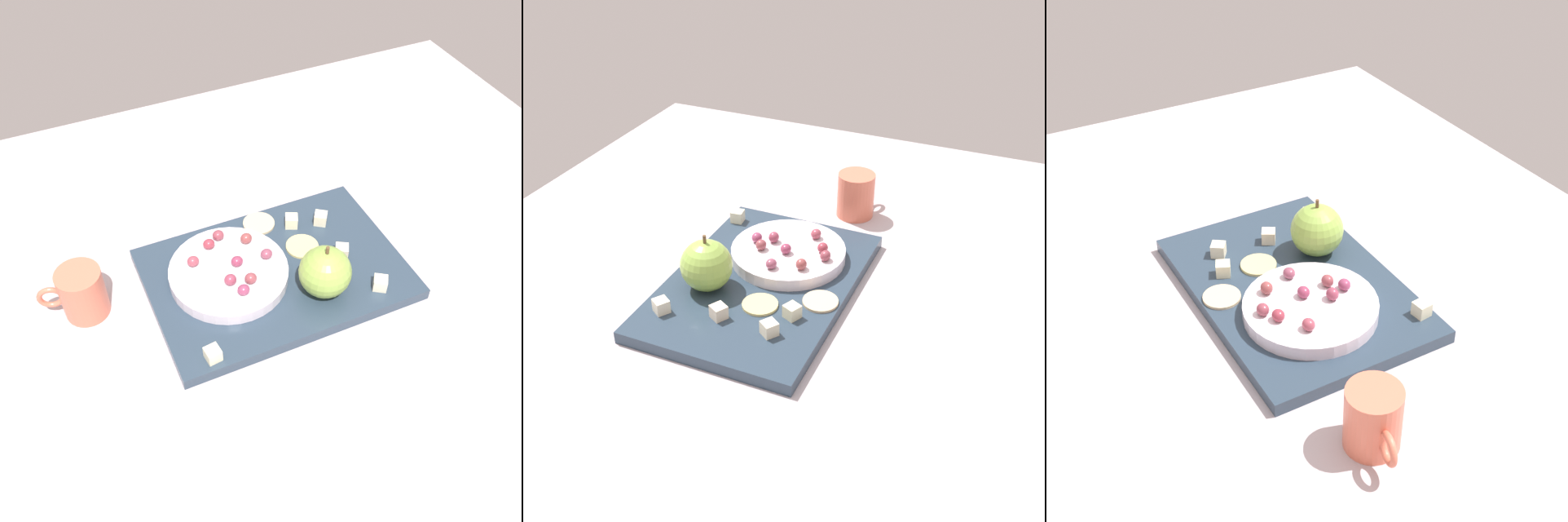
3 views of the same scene
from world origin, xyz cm
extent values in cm
cube|color=#B6AAB1|center=(0.00, 0.00, 2.03)|extent=(131.83, 108.97, 4.07)
cube|color=#293A4A|center=(1.78, 0.65, 5.03)|extent=(38.89, 26.41, 1.93)
cylinder|color=white|center=(8.91, -0.77, 6.97)|extent=(18.09, 18.09, 1.95)
sphere|color=#89AF47|center=(-3.08, 7.16, 9.89)|extent=(7.78, 7.78, 7.78)
cylinder|color=brown|center=(-3.08, 7.16, 14.38)|extent=(0.50, 0.50, 1.20)
cube|color=#F9EBC5|center=(-9.47, -5.85, 7.00)|extent=(2.79, 2.79, 2.00)
cube|color=#F9EECB|center=(-10.97, 10.28, 7.00)|extent=(2.77, 2.77, 2.00)
cube|color=#EFEABF|center=(16.30, 11.93, 7.00)|extent=(2.22, 2.22, 2.00)
cube|color=#F8EFC0|center=(-4.78, -7.22, 7.00)|extent=(2.66, 2.66, 2.00)
cube|color=#F6E1C0|center=(-8.96, 2.16, 7.00)|extent=(2.73, 2.73, 2.00)
cylinder|color=#D4B78D|center=(-0.16, -9.65, 6.20)|extent=(5.23, 5.23, 0.40)
cylinder|color=#D5C17B|center=(-4.17, -1.97, 6.20)|extent=(5.23, 5.23, 0.40)
ellipsoid|color=#873F55|center=(2.71, -0.63, 8.71)|extent=(1.84, 1.66, 1.52)
ellipsoid|color=#8C3350|center=(7.40, -1.00, 8.74)|extent=(1.84, 1.66, 1.59)
ellipsoid|color=brown|center=(7.98, -7.31, 8.76)|extent=(1.84, 1.66, 1.63)
ellipsoid|color=brown|center=(6.87, 3.00, 8.78)|extent=(1.84, 1.66, 1.67)
ellipsoid|color=brown|center=(4.25, -4.87, 8.80)|extent=(1.84, 1.66, 1.71)
ellipsoid|color=#8C3858|center=(8.67, 4.57, 8.74)|extent=(1.84, 1.66, 1.59)
ellipsoid|color=#91313F|center=(9.98, -6.12, 8.75)|extent=(1.84, 1.66, 1.60)
ellipsoid|color=#963E4D|center=(13.43, -3.66, 8.76)|extent=(1.84, 1.66, 1.62)
ellipsoid|color=#8E384D|center=(9.71, 2.07, 8.82)|extent=(1.84, 1.66, 1.75)
cylinder|color=#DE6B50|center=(29.89, -4.87, 8.10)|extent=(6.59, 6.59, 8.06)
torus|color=#DE6B50|center=(34.27, -5.88, 8.10)|extent=(4.08, 1.67, 4.00)
camera|label=1|loc=(28.93, 56.12, 74.07)|focal=41.09mm
camera|label=2|loc=(-75.98, -36.98, 65.98)|focal=47.76mm
camera|label=3|loc=(75.97, -39.32, 70.61)|focal=52.11mm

